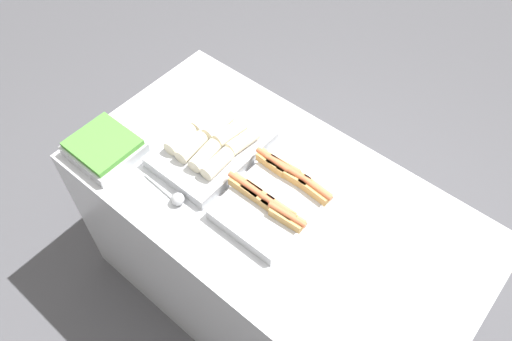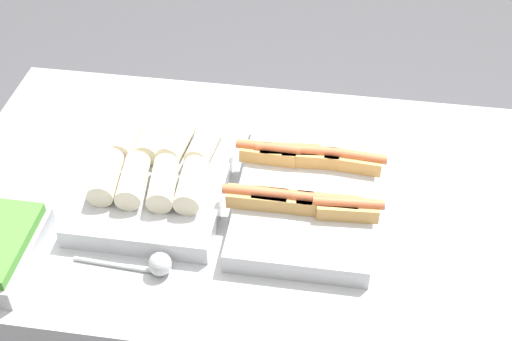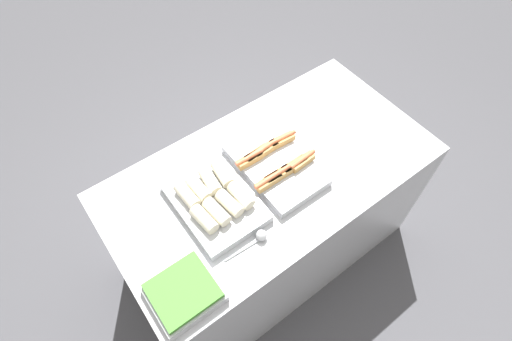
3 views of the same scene
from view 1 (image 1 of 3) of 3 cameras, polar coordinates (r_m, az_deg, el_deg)
The scene contains 6 objects.
ground_plane at distance 2.70m, azimuth 1.57°, elevation -13.68°, with size 12.00×12.00×0.00m, color #4C4C51.
counter at distance 2.30m, azimuth 1.82°, elevation -9.20°, with size 1.66×0.88×0.89m.
tray_hotdogs at distance 1.89m, azimuth 2.71°, elevation -2.62°, with size 0.36×0.49×0.10m.
tray_wraps at distance 2.02m, azimuth -5.10°, elevation 2.79°, with size 0.33×0.46×0.11m.
tray_side_front at distance 2.11m, azimuth -16.97°, elevation 2.50°, with size 0.27×0.25×0.07m.
serving_spoon_near at distance 1.91m, azimuth -9.16°, elevation -3.10°, with size 0.22×0.05×0.05m.
Camera 1 is at (0.65, -0.88, 2.47)m, focal length 35.00 mm.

